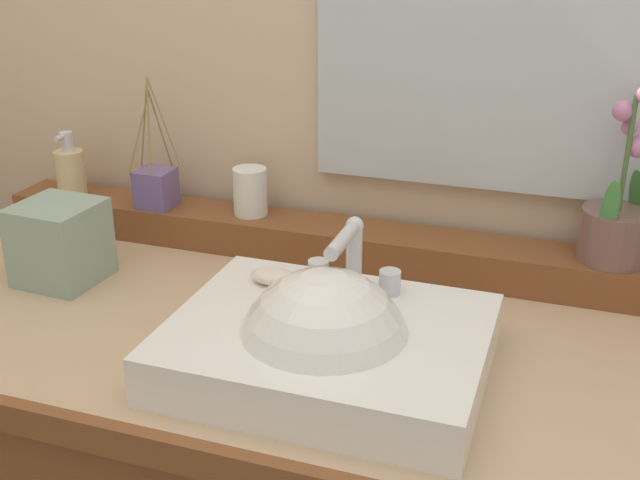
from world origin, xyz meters
TOP-DOWN VIEW (x-y plane):
  - back_ledge at (0.00, 0.25)m, footprint 1.42×0.11m
  - sink_basin at (0.06, -0.12)m, footprint 0.43×0.34m
  - soap_bar at (-0.05, -0.02)m, footprint 0.07×0.04m
  - potted_plant at (0.43, 0.26)m, footprint 0.11×0.12m
  - soap_dispenser at (-0.59, 0.24)m, footprint 0.06×0.06m
  - tumbler_cup at (-0.21, 0.26)m, footprint 0.06×0.06m
  - reed_diffuser at (-0.40, 0.24)m, footprint 0.11×0.09m
  - tissue_box at (-0.46, 0.02)m, footprint 0.14×0.14m
  - mirror at (0.20, 0.32)m, footprint 0.59×0.02m

SIDE VIEW (x-z plane):
  - back_ledge at x=0.00m, z-range 0.83..0.89m
  - sink_basin at x=0.06m, z-range 0.73..1.00m
  - tissue_box at x=-0.46m, z-range 0.83..0.97m
  - soap_bar at x=-0.05m, z-range 0.90..0.92m
  - reed_diffuser at x=-0.40m, z-range 0.81..1.06m
  - tumbler_cup at x=-0.21m, z-range 0.89..0.98m
  - soap_dispenser at x=-0.59m, z-range 0.88..1.01m
  - potted_plant at x=0.43m, z-range 0.82..1.10m
  - mirror at x=0.20m, z-range 0.97..1.46m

